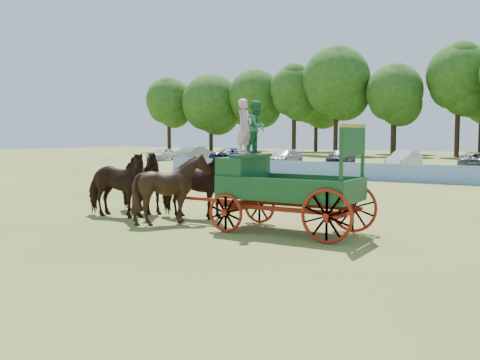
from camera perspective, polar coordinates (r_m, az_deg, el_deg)
name	(u,v)px	position (r m, az deg, el deg)	size (l,w,h in m)	color
ground	(163,220)	(17.38, -8.26, -4.21)	(160.00, 160.00, 0.00)	#9D8C47
horse_lead_left	(115,185)	(18.02, -13.18, -0.50)	(1.17, 2.56, 2.17)	black
horse_lead_right	(138,182)	(18.81, -10.82, -0.24)	(1.17, 2.56, 2.17)	black
horse_wheel_left	(172,189)	(16.42, -7.22, -0.91)	(1.75, 1.97, 2.17)	black
horse_wheel_right	(194,186)	(17.28, -4.93, -0.61)	(1.17, 2.56, 2.17)	black
farm_dray	(267,173)	(15.20, 2.86, 0.78)	(6.00, 2.00, 3.73)	#A92A10
sponsor_banner	(339,171)	(33.47, 10.50, 0.99)	(26.00, 0.08, 1.05)	#214DB6
parked_cars	(333,158)	(46.85, 9.89, 2.34)	(38.72, 7.07, 1.60)	silver
treeline	(430,86)	(75.21, 19.60, 9.46)	(86.32, 23.63, 14.87)	#382314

